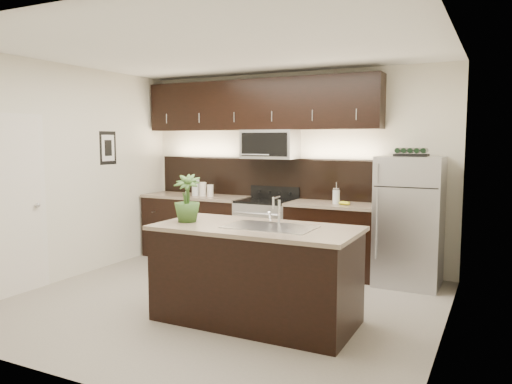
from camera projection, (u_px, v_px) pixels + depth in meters
ground at (221, 303)px, 5.41m from camera, size 4.50×4.50×0.00m
room_walls at (209, 146)px, 5.25m from camera, size 4.52×4.02×2.71m
counter_run at (254, 231)px, 7.06m from camera, size 3.51×0.65×0.94m
upper_fixtures at (260, 113)px, 7.01m from camera, size 3.49×0.40×1.66m
island at (256, 274)px, 4.83m from camera, size 1.96×0.96×0.94m
sink_faucet at (271, 225)px, 4.72m from camera, size 0.84×0.50×0.28m
refrigerator at (409, 221)px, 6.03m from camera, size 0.76×0.68×1.57m
wine_rack at (411, 153)px, 5.94m from camera, size 0.39×0.24×0.09m
plant at (187, 198)px, 5.01m from camera, size 0.34×0.34×0.48m
canisters at (201, 189)px, 7.32m from camera, size 0.37×0.12×0.24m
french_press at (336, 196)px, 6.42m from camera, size 0.09×0.09×0.27m
bananas at (343, 203)px, 6.36m from camera, size 0.19×0.18×0.05m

